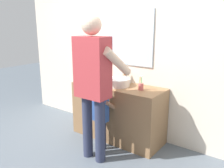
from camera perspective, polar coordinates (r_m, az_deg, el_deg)
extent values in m
plane|color=slate|center=(3.49, -1.51, -14.55)|extent=(14.00, 14.00, 0.00)
cube|color=beige|center=(3.58, 4.52, 8.89)|extent=(4.40, 0.08, 2.70)
cube|color=silver|center=(3.53, 4.11, 11.25)|extent=(0.81, 0.02, 0.82)
cube|color=olive|center=(3.54, 1.45, -6.81)|extent=(1.38, 0.54, 0.82)
cylinder|color=silver|center=(3.38, 1.31, 0.47)|extent=(0.36, 0.36, 0.11)
cylinder|color=beige|center=(3.38, 1.31, 0.56)|extent=(0.29, 0.29, 0.09)
cylinder|color=#B7BABF|center=(3.56, 3.44, 1.74)|extent=(0.03, 0.03, 0.18)
cylinder|color=#B7BABF|center=(3.49, 2.92, 2.84)|extent=(0.02, 0.12, 0.02)
cylinder|color=#B7BABF|center=(3.61, 2.49, 0.88)|extent=(0.04, 0.04, 0.05)
cylinder|color=#B7BABF|center=(3.54, 4.37, 0.56)|extent=(0.04, 0.04, 0.05)
cylinder|color=#D86666|center=(3.19, 7.08, -0.63)|extent=(0.07, 0.07, 0.09)
cylinder|color=orange|center=(3.18, 6.82, 0.30)|extent=(0.02, 0.03, 0.17)
cube|color=white|center=(3.16, 6.88, 1.97)|extent=(0.01, 0.02, 0.02)
cylinder|color=green|center=(3.17, 7.27, 0.23)|extent=(0.02, 0.03, 0.17)
cube|color=white|center=(3.14, 7.32, 1.90)|extent=(0.01, 0.02, 0.02)
cylinder|color=#66B2D1|center=(3.56, -2.84, 1.33)|extent=(0.06, 0.06, 0.13)
cylinder|color=#2D2D2D|center=(3.54, -2.86, 2.63)|extent=(0.02, 0.02, 0.03)
cylinder|color=#2D334C|center=(3.35, -3.42, -11.94)|extent=(0.06, 0.06, 0.41)
cylinder|color=#2D334C|center=(3.29, -2.01, -12.42)|extent=(0.06, 0.06, 0.41)
cube|color=#33569E|center=(3.17, -2.81, -5.95)|extent=(0.21, 0.12, 0.36)
sphere|color=#A87A5B|center=(3.09, -2.86, -1.65)|extent=(0.12, 0.12, 0.12)
cylinder|color=#A87A5B|center=(3.29, -3.31, -4.57)|extent=(0.05, 0.25, 0.20)
cylinder|color=#A87A5B|center=(3.16, -0.14, -5.37)|extent=(0.05, 0.25, 0.20)
cylinder|color=#2D334C|center=(3.07, -6.01, -10.23)|extent=(0.13, 0.13, 0.83)
cylinder|color=#2D334C|center=(2.94, -2.94, -11.28)|extent=(0.13, 0.13, 0.83)
cube|color=#B7383D|center=(2.77, -4.83, 4.02)|extent=(0.42, 0.24, 0.72)
sphere|color=beige|center=(2.72, -5.05, 14.22)|extent=(0.24, 0.24, 0.24)
cylinder|color=beige|center=(3.05, -5.75, 6.17)|extent=(0.10, 0.50, 0.39)
cylinder|color=beige|center=(2.76, 1.35, 5.39)|extent=(0.10, 0.50, 0.39)
cylinder|color=orange|center=(2.95, 3.45, 2.20)|extent=(0.01, 0.14, 0.03)
cube|color=white|center=(3.01, 4.23, 2.67)|extent=(0.01, 0.02, 0.02)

